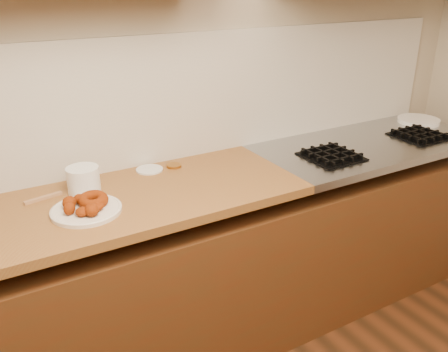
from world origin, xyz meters
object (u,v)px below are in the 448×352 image
(plastic_tub, at_px, (84,180))
(ring_donut, at_px, (93,200))
(donut_plate, at_px, (86,210))
(plate_stack, at_px, (418,120))

(plastic_tub, bearing_deg, ring_donut, -92.91)
(donut_plate, bearing_deg, plastic_tub, 76.81)
(ring_donut, bearing_deg, plate_stack, 4.19)
(plastic_tub, relative_size, plate_stack, 0.53)
(donut_plate, height_order, ring_donut, ring_donut)
(donut_plate, distance_m, plate_stack, 2.11)
(plastic_tub, xyz_separation_m, plate_stack, (2.06, -0.01, -0.04))
(ring_donut, xyz_separation_m, plate_stack, (2.06, 0.15, -0.02))
(donut_plate, distance_m, plastic_tub, 0.19)
(plate_stack, bearing_deg, ring_donut, -175.81)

